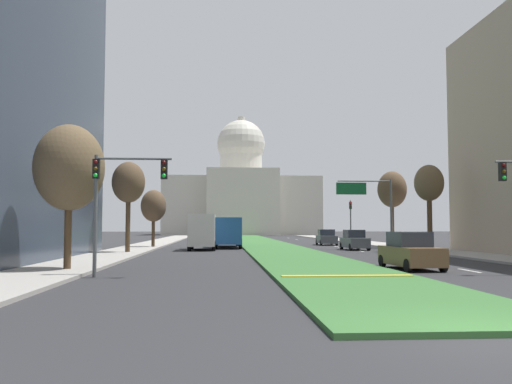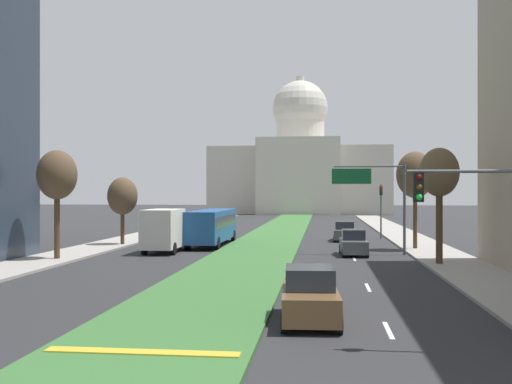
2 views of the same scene
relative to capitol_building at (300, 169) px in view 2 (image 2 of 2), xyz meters
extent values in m
plane|color=#2B2B2D|center=(0.00, -61.70, -9.58)|extent=(275.29, 275.29, 0.00)
cube|color=#386B33|center=(0.00, -67.95, -9.51)|extent=(5.92, 112.62, 0.14)
cube|color=gold|center=(0.00, -112.83, -9.42)|extent=(5.33, 0.50, 0.04)
cube|color=silver|center=(6.94, -108.83, -9.58)|extent=(0.16, 2.40, 0.01)
cube|color=silver|center=(6.94, -100.24, -9.58)|extent=(0.16, 2.40, 0.01)
cube|color=silver|center=(6.94, -88.31, -9.58)|extent=(0.16, 2.40, 0.01)
cube|color=silver|center=(6.94, -79.03, -9.58)|extent=(0.16, 2.40, 0.01)
cube|color=silver|center=(6.94, -71.93, -9.58)|extent=(0.16, 2.40, 0.01)
cube|color=silver|center=(6.94, -68.39, -9.58)|extent=(0.16, 2.40, 0.01)
cube|color=silver|center=(6.94, -48.96, -9.58)|extent=(0.16, 2.40, 0.01)
cube|color=silver|center=(6.94, -38.55, -9.58)|extent=(0.16, 2.40, 0.01)
cube|color=#9E9991|center=(-12.92, -74.21, -9.51)|extent=(4.00, 112.62, 0.15)
cube|color=#9E9991|center=(12.92, -74.21, -9.51)|extent=(4.00, 112.62, 0.15)
cube|color=beige|center=(0.00, 0.87, -2.61)|extent=(37.75, 19.49, 13.96)
cube|color=beige|center=(0.00, -10.87, -1.91)|extent=(16.61, 4.00, 15.35)
cylinder|color=beige|center=(0.00, 0.87, 7.72)|extent=(10.47, 10.47, 6.70)
sphere|color=beige|center=(0.00, 0.87, 13.18)|extent=(12.01, 12.01, 12.01)
cylinder|color=beige|center=(0.00, 0.87, 18.58)|extent=(1.80, 1.80, 3.00)
cylinder|color=#515456|center=(8.82, -111.05, -4.53)|extent=(3.20, 0.10, 0.10)
cube|color=black|center=(7.54, -111.05, -4.98)|extent=(0.28, 0.24, 0.84)
sphere|color=#510F0F|center=(7.54, -111.19, -4.70)|extent=(0.18, 0.18, 0.18)
sphere|color=#4C380F|center=(7.54, -111.19, -4.98)|extent=(0.18, 0.18, 0.18)
sphere|color=#1ED838|center=(7.54, -111.19, -5.26)|extent=(0.18, 0.18, 0.18)
cylinder|color=#515456|center=(10.42, -70.58, -6.98)|extent=(0.16, 0.16, 5.20)
cube|color=black|center=(10.42, -70.58, -4.98)|extent=(0.28, 0.24, 0.84)
sphere|color=red|center=(10.42, -70.72, -4.70)|extent=(0.18, 0.18, 0.18)
sphere|color=#4C380F|center=(10.42, -70.72, -4.98)|extent=(0.18, 0.18, 0.18)
sphere|color=#0F4219|center=(10.42, -70.72, -5.26)|extent=(0.18, 0.18, 0.18)
cylinder|color=#515456|center=(10.62, -85.43, -6.33)|extent=(0.20, 0.20, 6.50)
cylinder|color=#515456|center=(8.14, -85.43, -3.28)|extent=(4.97, 0.12, 0.12)
cube|color=#146033|center=(6.89, -85.48, -3.98)|extent=(2.80, 0.08, 1.10)
cylinder|color=#4C3823|center=(-12.33, -91.56, -7.19)|extent=(0.36, 0.36, 4.79)
ellipsoid|color=brown|center=(-12.33, -91.56, -3.99)|extent=(2.58, 2.58, 3.22)
cylinder|color=#4C3823|center=(11.87, -91.47, -7.12)|extent=(0.40, 0.40, 4.93)
ellipsoid|color=brown|center=(11.87, -91.47, -3.91)|extent=(2.37, 2.37, 2.97)
cylinder|color=#4C3823|center=(-11.69, -80.77, -7.90)|extent=(0.32, 0.32, 3.36)
ellipsoid|color=brown|center=(-11.69, -80.77, -5.44)|extent=(2.49, 2.49, 3.11)
cylinder|color=#4C3823|center=(11.92, -81.75, -7.13)|extent=(0.32, 0.32, 4.91)
ellipsoid|color=brown|center=(11.92, -81.75, -3.78)|extent=(2.87, 2.87, 3.59)
cube|color=brown|center=(4.39, -107.88, -8.91)|extent=(2.11, 4.42, 0.91)
cube|color=#282D38|center=(4.39, -107.71, -8.09)|extent=(1.76, 2.16, 0.74)
cylinder|color=black|center=(5.35, -109.55, -9.26)|extent=(0.25, 0.65, 0.64)
cylinder|color=black|center=(3.63, -109.64, -9.26)|extent=(0.25, 0.65, 0.64)
cylinder|color=black|center=(5.16, -106.13, -9.26)|extent=(0.25, 0.65, 0.64)
cylinder|color=black|center=(3.44, -106.22, -9.26)|extent=(0.25, 0.65, 0.64)
cube|color=#4C5156|center=(7.00, -86.04, -8.93)|extent=(1.86, 4.19, 0.88)
cube|color=#282D38|center=(7.00, -85.87, -8.13)|extent=(1.59, 2.03, 0.72)
cylinder|color=black|center=(7.84, -87.64, -9.26)|extent=(0.24, 0.65, 0.64)
cylinder|color=black|center=(6.25, -87.68, -9.26)|extent=(0.24, 0.65, 0.64)
cylinder|color=black|center=(7.76, -84.39, -9.26)|extent=(0.24, 0.65, 0.64)
cylinder|color=black|center=(6.17, -84.43, -9.26)|extent=(0.24, 0.65, 0.64)
cube|color=#4C5156|center=(6.87, -73.68, -8.94)|extent=(2.12, 4.56, 0.85)
cube|color=#282D38|center=(6.88, -73.50, -8.16)|extent=(1.77, 2.23, 0.70)
cylinder|color=black|center=(7.65, -75.50, -9.26)|extent=(0.25, 0.65, 0.64)
cylinder|color=black|center=(5.91, -75.41, -9.26)|extent=(0.25, 0.65, 0.64)
cylinder|color=black|center=(7.83, -71.94, -9.26)|extent=(0.25, 0.65, 0.64)
cylinder|color=black|center=(6.09, -71.85, -9.26)|extent=(0.25, 0.65, 0.64)
cube|color=navy|center=(-6.74, -83.01, -8.13)|extent=(2.30, 2.00, 2.20)
cube|color=silver|center=(-6.74, -86.21, -7.78)|extent=(2.30, 4.40, 2.80)
cylinder|color=black|center=(-7.79, -83.01, -9.13)|extent=(0.30, 0.90, 0.90)
cylinder|color=black|center=(-5.69, -83.01, -9.13)|extent=(0.30, 0.90, 0.90)
cylinder|color=black|center=(-7.79, -87.31, -9.13)|extent=(0.30, 0.90, 0.90)
cylinder|color=black|center=(-5.69, -87.31, -9.13)|extent=(0.30, 0.90, 0.90)
cube|color=#1E4C8C|center=(-4.39, -79.42, -7.88)|extent=(2.50, 11.00, 2.50)
cube|color=#232833|center=(-4.39, -79.42, -7.53)|extent=(2.52, 10.12, 0.90)
cylinder|color=black|center=(-5.54, -75.12, -9.08)|extent=(0.32, 1.00, 1.00)
cylinder|color=black|center=(-3.24, -75.12, -9.08)|extent=(0.32, 1.00, 1.00)
cylinder|color=black|center=(-5.54, -83.32, -9.08)|extent=(0.32, 1.00, 1.00)
cylinder|color=black|center=(-3.24, -83.32, -9.08)|extent=(0.32, 1.00, 1.00)
camera|label=1|loc=(-5.11, -134.54, -7.42)|focal=38.07mm
camera|label=2|loc=(4.82, -128.27, -5.12)|focal=41.49mm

